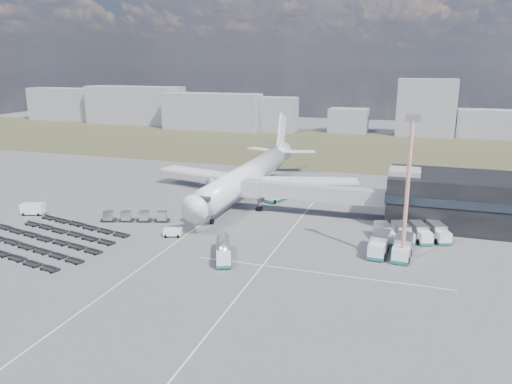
% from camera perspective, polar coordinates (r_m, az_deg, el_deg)
% --- Properties ---
extents(ground, '(420.00, 420.00, 0.00)m').
position_cam_1_polar(ground, '(92.87, -7.22, -5.28)').
color(ground, '#565659').
rests_on(ground, ground).
extents(grass_strip, '(420.00, 90.00, 0.01)m').
position_cam_1_polar(grass_strip, '(194.99, 6.74, 5.25)').
color(grass_strip, '#434228').
rests_on(grass_strip, ground).
extents(lane_markings, '(47.12, 110.00, 0.01)m').
position_cam_1_polar(lane_markings, '(91.95, -0.88, -5.37)').
color(lane_markings, silver).
rests_on(lane_markings, ground).
extents(terminal, '(30.40, 16.40, 11.00)m').
position_cam_1_polar(terminal, '(106.31, 22.83, -0.81)').
color(terminal, black).
rests_on(terminal, ground).
extents(jet_bridge, '(30.30, 3.80, 7.05)m').
position_cam_1_polar(jet_bridge, '(104.89, 5.40, -0.01)').
color(jet_bridge, '#939399').
rests_on(jet_bridge, ground).
extents(airliner, '(51.59, 64.53, 17.62)m').
position_cam_1_polar(airliner, '(120.25, -0.71, 2.06)').
color(airliner, white).
rests_on(airliner, ground).
extents(skyline, '(329.11, 25.47, 24.59)m').
position_cam_1_polar(skyline, '(237.09, 3.20, 9.02)').
color(skyline, gray).
rests_on(skyline, ground).
extents(fuel_tanker, '(5.75, 9.57, 3.03)m').
position_cam_1_polar(fuel_tanker, '(82.49, -3.75, -6.68)').
color(fuel_tanker, white).
rests_on(fuel_tanker, ground).
extents(pushback_tug, '(3.73, 2.79, 1.49)m').
position_cam_1_polar(pushback_tug, '(94.17, -9.50, -4.61)').
color(pushback_tug, white).
rests_on(pushback_tug, ground).
extents(utility_van, '(5.08, 3.32, 2.47)m').
position_cam_1_polar(utility_van, '(115.89, -24.14, -1.80)').
color(utility_van, white).
rests_on(utility_van, ground).
extents(catering_truck, '(4.54, 6.94, 2.95)m').
position_cam_1_polar(catering_truck, '(116.29, 2.38, -0.30)').
color(catering_truck, white).
rests_on(catering_truck, ground).
extents(service_trucks_near, '(7.10, 8.30, 3.16)m').
position_cam_1_polar(service_trucks_near, '(86.61, 15.16, -5.98)').
color(service_trucks_near, white).
rests_on(service_trucks_near, ground).
extents(service_trucks_far, '(13.77, 10.67, 2.70)m').
position_cam_1_polar(service_trucks_far, '(94.92, 17.36, -4.47)').
color(service_trucks_far, white).
rests_on(service_trucks_far, ground).
extents(uld_row, '(13.81, 5.93, 1.93)m').
position_cam_1_polar(uld_row, '(104.23, -13.63, -2.69)').
color(uld_row, black).
rests_on(uld_row, ground).
extents(baggage_dollies, '(30.31, 24.17, 0.74)m').
position_cam_1_polar(baggage_dollies, '(98.72, -23.06, -4.94)').
color(baggage_dollies, black).
rests_on(baggage_dollies, ground).
extents(floodlight_mast, '(2.24, 1.84, 23.89)m').
position_cam_1_polar(floodlight_mast, '(80.63, 16.89, 0.01)').
color(floodlight_mast, red).
rests_on(floodlight_mast, ground).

